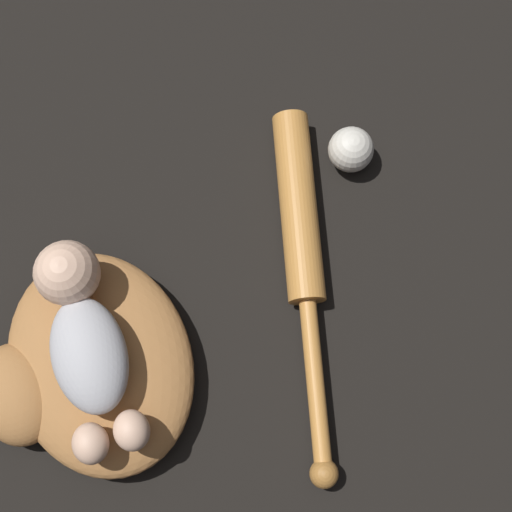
{
  "coord_description": "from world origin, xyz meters",
  "views": [
    {
      "loc": [
        -0.21,
        -0.24,
        1.12
      ],
      "look_at": [
        0.08,
        -0.29,
        0.07
      ],
      "focal_mm": 50.0,
      "sensor_mm": 36.0,
      "label": 1
    }
  ],
  "objects_px": {
    "baseball_glove": "(87,367)",
    "baseball_bat": "(302,243)",
    "baseball": "(351,150)",
    "baby_figure": "(84,335)"
  },
  "relations": [
    {
      "from": "baseball_glove",
      "to": "baseball_bat",
      "type": "relative_size",
      "value": 0.67
    },
    {
      "from": "baseball_bat",
      "to": "baseball",
      "type": "height_order",
      "value": "baseball"
    },
    {
      "from": "baseball_glove",
      "to": "baseball_bat",
      "type": "distance_m",
      "value": 0.38
    },
    {
      "from": "baseball_glove",
      "to": "baby_figure",
      "type": "height_order",
      "value": "baby_figure"
    },
    {
      "from": "baseball_glove",
      "to": "baseball",
      "type": "distance_m",
      "value": 0.55
    },
    {
      "from": "baseball",
      "to": "baseball_glove",
      "type": "bearing_deg",
      "value": 121.78
    },
    {
      "from": "baby_figure",
      "to": "baseball_bat",
      "type": "bearing_deg",
      "value": -71.88
    },
    {
      "from": "baby_figure",
      "to": "baseball",
      "type": "height_order",
      "value": "baby_figure"
    },
    {
      "from": "baseball_glove",
      "to": "baby_figure",
      "type": "bearing_deg",
      "value": -27.38
    },
    {
      "from": "baby_figure",
      "to": "baseball_glove",
      "type": "bearing_deg",
      "value": 152.62
    }
  ]
}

